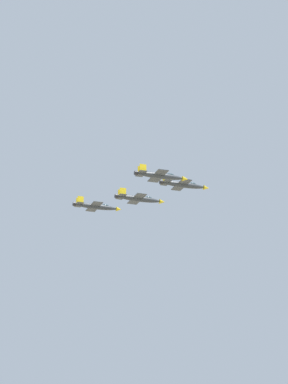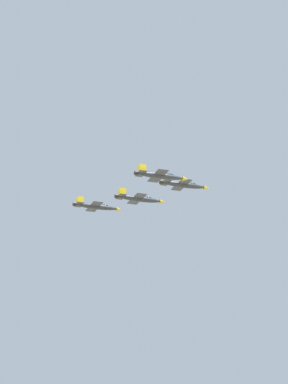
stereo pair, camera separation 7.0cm
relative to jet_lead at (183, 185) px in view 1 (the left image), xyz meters
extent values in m
ellipsoid|color=#2D3338|center=(0.02, -0.02, -0.08)|extent=(12.12, 11.47, 1.90)
cone|color=gold|center=(-6.01, 5.60, -0.08)|extent=(2.49, 2.48, 1.62)
ellipsoid|color=#334751|center=(-2.36, 2.20, 0.63)|extent=(2.83, 2.77, 1.11)
cube|color=#2D3338|center=(0.56, -0.52, -0.18)|extent=(9.68, 10.04, 0.19)
cube|color=gold|center=(-2.68, -4.00, -0.13)|extent=(2.73, 2.62, 0.23)
cube|color=gold|center=(3.80, 2.95, -0.13)|extent=(2.73, 2.62, 0.23)
cube|color=#2D3338|center=(4.57, -4.25, -0.08)|extent=(5.16, 5.30, 0.19)
cube|color=gold|center=(3.70, -4.75, 1.29)|extent=(1.72, 1.63, 2.75)
cube|color=gold|center=(5.00, -3.36, 1.29)|extent=(1.72, 1.63, 2.75)
cylinder|color=black|center=(5.74, -5.35, -0.08)|extent=(1.68, 1.69, 1.33)
ellipsoid|color=#2D3338|center=(1.87, -15.67, -2.94)|extent=(12.46, 11.54, 1.94)
cone|color=gold|center=(-4.35, -10.04, -2.94)|extent=(2.54, 2.52, 1.65)
ellipsoid|color=#334751|center=(-0.58, -13.45, -2.21)|extent=(2.89, 2.81, 1.13)
cube|color=#2D3338|center=(2.43, -16.18, -3.05)|extent=(9.77, 10.28, 0.19)
cube|color=gold|center=(-0.82, -19.77, -2.99)|extent=(2.80, 2.64, 0.23)
cube|color=gold|center=(5.68, -12.59, -2.99)|extent=(2.80, 2.64, 0.23)
cube|color=#2D3338|center=(6.56, -19.92, -2.94)|extent=(5.22, 5.41, 0.19)
cube|color=gold|center=(5.69, -20.43, -1.54)|extent=(1.77, 1.63, 2.80)
cube|color=gold|center=(6.99, -19.00, -1.54)|extent=(1.77, 1.63, 2.80)
cylinder|color=black|center=(7.77, -21.01, -2.94)|extent=(1.71, 1.73, 1.35)
ellipsoid|color=#2D3338|center=(15.77, -0.71, -2.31)|extent=(12.10, 11.74, 1.92)
cone|color=gold|center=(9.77, 5.06, -2.31)|extent=(2.52, 2.51, 1.63)
ellipsoid|color=#334751|center=(13.40, 1.56, -1.59)|extent=(2.85, 2.81, 1.12)
cube|color=#2D3338|center=(16.31, -1.23, -2.42)|extent=(9.86, 10.06, 0.19)
cube|color=gold|center=(12.98, -4.69, -2.36)|extent=(2.73, 2.67, 0.23)
cube|color=gold|center=(19.64, 2.23, -2.36)|extent=(2.73, 2.67, 0.23)
cube|color=#2D3338|center=(20.29, -5.07, -2.31)|extent=(5.24, 5.32, 0.19)
cube|color=gold|center=(19.41, -5.55, -0.92)|extent=(1.72, 1.66, 2.78)
cube|color=gold|center=(20.74, -4.17, -0.92)|extent=(1.72, 1.66, 2.78)
cylinder|color=black|center=(21.46, -6.19, -2.31)|extent=(1.70, 1.71, 1.34)
ellipsoid|color=#2D3338|center=(3.72, -31.33, -3.73)|extent=(12.09, 11.23, 1.88)
cone|color=gold|center=(-2.31, -25.84, -3.73)|extent=(2.47, 2.45, 1.60)
ellipsoid|color=#334751|center=(1.34, -29.16, -3.02)|extent=(2.80, 2.73, 1.10)
cube|color=#2D3338|center=(4.27, -31.82, -3.83)|extent=(9.50, 9.98, 0.19)
cube|color=gold|center=(1.10, -35.30, -3.78)|extent=(2.72, 2.57, 0.23)
cube|color=gold|center=(7.43, -28.34, -3.78)|extent=(2.72, 2.57, 0.23)
cube|color=#2D3338|center=(8.27, -35.46, -3.73)|extent=(5.07, 5.26, 0.19)
cube|color=gold|center=(7.42, -35.96, -2.37)|extent=(1.72, 1.59, 2.72)
cube|color=gold|center=(8.69, -34.57, -2.37)|extent=(1.72, 1.59, 2.72)
cylinder|color=black|center=(9.45, -36.53, -3.73)|extent=(1.66, 1.68, 1.32)
camera|label=1|loc=(200.49, 90.96, -84.49)|focal=66.80mm
camera|label=2|loc=(200.45, 91.02, -84.49)|focal=66.80mm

